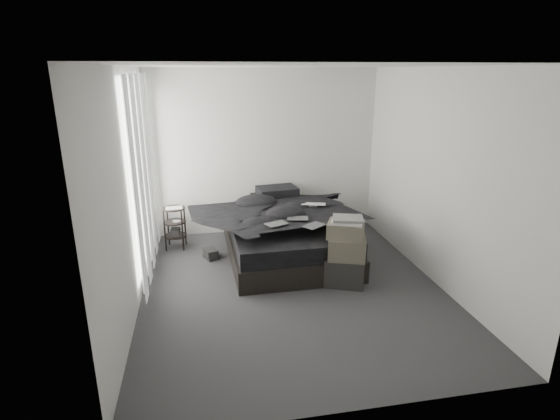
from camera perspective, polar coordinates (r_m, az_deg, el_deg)
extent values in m
cube|color=#333335|center=(5.47, 1.57, -10.04)|extent=(3.60, 4.20, 0.01)
cube|color=white|center=(4.84, 1.84, 18.32)|extent=(3.60, 4.20, 0.01)
cube|color=silver|center=(7.02, -1.97, 7.48)|extent=(3.60, 0.01, 2.60)
cube|color=silver|center=(3.09, 10.02, -6.43)|extent=(3.60, 0.01, 2.60)
cube|color=silver|center=(4.95, -19.14, 2.11)|extent=(0.01, 4.20, 2.60)
cube|color=silver|center=(5.65, 19.86, 3.90)|extent=(0.01, 4.20, 2.60)
cube|color=white|center=(5.80, -17.81, 4.96)|extent=(0.02, 2.00, 2.30)
cube|color=white|center=(5.81, -17.25, 4.32)|extent=(0.06, 2.12, 2.48)
cube|color=black|center=(6.30, 0.89, -4.68)|extent=(1.67, 2.18, 0.29)
cube|color=black|center=(6.21, 0.90, -2.44)|extent=(1.60, 2.12, 0.23)
imported|color=black|center=(6.08, 1.01, -0.48)|extent=(1.62, 1.87, 0.25)
cube|color=black|center=(6.92, -1.01, 1.34)|extent=(0.66, 0.45, 0.15)
cube|color=black|center=(6.87, -0.38, 2.46)|extent=(0.65, 0.49, 0.14)
imported|color=silver|center=(6.23, 4.39, 1.26)|extent=(0.40, 0.31, 0.03)
cube|color=black|center=(5.50, -0.46, -1.04)|extent=(0.32, 0.27, 0.01)
cube|color=black|center=(5.71, 2.33, -0.28)|extent=(0.30, 0.23, 0.01)
cube|color=black|center=(5.45, 4.50, -1.13)|extent=(0.32, 0.30, 0.01)
cylinder|color=black|center=(6.70, -13.54, -2.31)|extent=(0.37, 0.37, 0.62)
cube|color=white|center=(6.59, -13.68, 0.24)|extent=(0.25, 0.19, 0.01)
cube|color=black|center=(6.30, -9.03, -5.62)|extent=(0.23, 0.26, 0.15)
cube|color=black|center=(5.54, 8.43, -7.81)|extent=(0.58, 0.53, 0.35)
cube|color=#575245|center=(5.41, 8.69, -4.88)|extent=(0.53, 0.47, 0.27)
cube|color=#575245|center=(5.34, 8.58, -2.55)|extent=(0.53, 0.49, 0.19)
cube|color=silver|center=(5.30, 8.75, -1.43)|extent=(0.45, 0.41, 0.04)
cube|color=silver|center=(5.28, 8.88, -1.11)|extent=(0.42, 0.37, 0.03)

